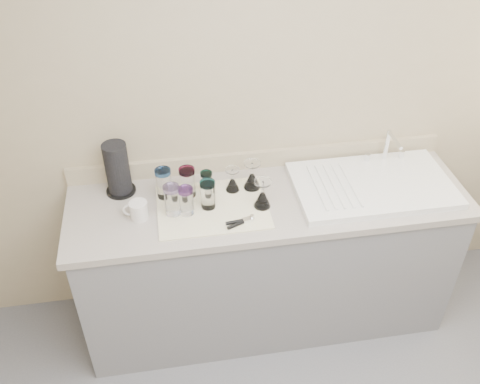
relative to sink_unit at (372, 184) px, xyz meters
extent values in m
cube|color=tan|center=(-0.55, 0.30, 0.33)|extent=(3.50, 0.04, 2.50)
cube|color=slate|center=(-0.55, 0.00, -0.49)|extent=(2.00, 0.60, 0.86)
cube|color=gray|center=(-0.55, 0.00, -0.04)|extent=(2.06, 0.62, 0.04)
cube|color=white|center=(0.00, 0.00, 0.00)|extent=(0.82, 0.50, 0.03)
cylinder|color=silver|center=(0.14, 0.20, 0.11)|extent=(0.02, 0.02, 0.18)
cylinder|color=silver|center=(0.14, 0.12, 0.19)|extent=(0.02, 0.16, 0.02)
cylinder|color=silver|center=(0.04, 0.20, 0.04)|extent=(0.03, 0.03, 0.04)
cylinder|color=silver|center=(0.24, 0.20, 0.04)|extent=(0.03, 0.03, 0.04)
cube|color=white|center=(-0.85, -0.03, -0.02)|extent=(0.55, 0.42, 0.01)
cylinder|color=white|center=(-1.08, 0.09, 0.06)|extent=(0.08, 0.08, 0.14)
cylinder|color=#316BBB|center=(-1.08, 0.09, 0.14)|extent=(0.08, 0.08, 0.02)
cylinder|color=white|center=(-0.96, 0.08, 0.06)|extent=(0.08, 0.08, 0.14)
cylinder|color=#EC1E6F|center=(-0.96, 0.08, 0.14)|extent=(0.08, 0.08, 0.02)
cylinder|color=white|center=(-0.86, 0.09, 0.04)|extent=(0.06, 0.06, 0.11)
cylinder|color=#10866D|center=(-0.86, 0.09, 0.10)|extent=(0.06, 0.06, 0.02)
cylinder|color=white|center=(-1.04, -0.05, 0.06)|extent=(0.08, 0.08, 0.14)
cylinder|color=#A88DD3|center=(-1.04, -0.05, 0.14)|extent=(0.08, 0.08, 0.02)
cylinder|color=white|center=(-0.98, -0.06, 0.05)|extent=(0.07, 0.07, 0.13)
cylinder|color=purple|center=(-0.98, -0.06, 0.13)|extent=(0.07, 0.07, 0.02)
cylinder|color=white|center=(-0.87, -0.03, 0.06)|extent=(0.07, 0.07, 0.13)
cylinder|color=#25AFC0|center=(-0.87, -0.03, 0.13)|extent=(0.08, 0.08, 0.02)
cone|color=white|center=(-0.73, 0.09, 0.02)|extent=(0.07, 0.07, 0.07)
cylinder|color=white|center=(-0.73, 0.09, 0.08)|extent=(0.01, 0.01, 0.05)
cylinder|color=white|center=(-0.73, 0.09, 0.11)|extent=(0.07, 0.07, 0.01)
cone|color=white|center=(-0.63, 0.09, 0.03)|extent=(0.09, 0.09, 0.08)
cylinder|color=white|center=(-0.63, 0.09, 0.10)|extent=(0.01, 0.01, 0.07)
cylinder|color=white|center=(-0.63, 0.09, 0.14)|extent=(0.09, 0.09, 0.01)
cone|color=white|center=(-0.60, -0.06, 0.03)|extent=(0.09, 0.09, 0.08)
cylinder|color=white|center=(-0.60, -0.06, 0.10)|extent=(0.01, 0.01, 0.06)
cylinder|color=white|center=(-0.60, -0.06, 0.14)|extent=(0.09, 0.09, 0.01)
cube|color=silver|center=(-0.69, -0.17, 0.00)|extent=(0.06, 0.04, 0.02)
cylinder|color=black|center=(-0.75, -0.19, 0.00)|extent=(0.11, 0.06, 0.02)
cylinder|color=black|center=(-0.75, -0.17, 0.00)|extent=(0.11, 0.03, 0.02)
cylinder|color=silver|center=(-1.21, -0.05, 0.03)|extent=(0.10, 0.10, 0.09)
torus|color=silver|center=(-1.25, -0.04, 0.03)|extent=(0.07, 0.02, 0.07)
cylinder|color=black|center=(-1.30, 0.18, -0.01)|extent=(0.15, 0.15, 0.01)
cylinder|color=black|center=(-1.30, 0.18, 0.13)|extent=(0.12, 0.12, 0.27)
camera|label=1|loc=(-1.05, -2.08, 1.69)|focal=40.00mm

